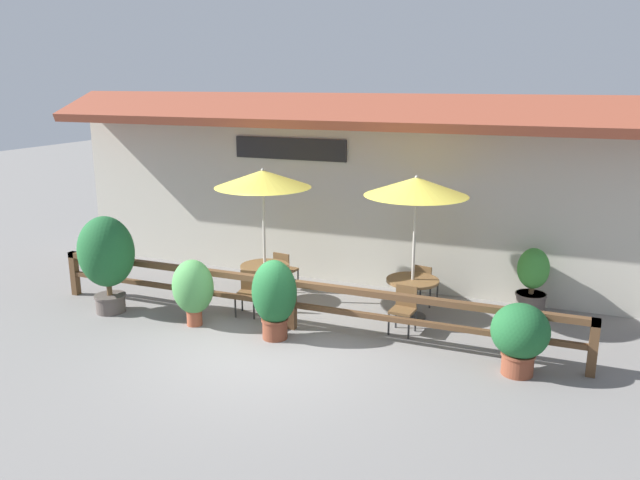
{
  "coord_description": "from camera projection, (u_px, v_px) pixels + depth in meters",
  "views": [
    {
      "loc": [
        4.54,
        -8.82,
        4.5
      ],
      "look_at": [
        0.41,
        1.42,
        1.66
      ],
      "focal_mm": 35.0,
      "sensor_mm": 36.0,
      "label": 1
    }
  ],
  "objects": [
    {
      "name": "ground_plane",
      "position": [
        267.0,
        350.0,
        10.69
      ],
      "size": [
        60.0,
        60.0,
        0.0
      ],
      "primitive_type": "plane",
      "color": "slate"
    },
    {
      "name": "building_facade",
      "position": [
        348.0,
        188.0,
        13.84
      ],
      "size": [
        14.28,
        1.49,
        4.23
      ],
      "color": "#BCB7A8",
      "rests_on": "ground"
    },
    {
      "name": "patio_railing",
      "position": [
        292.0,
        293.0,
        11.46
      ],
      "size": [
        10.4,
        0.14,
        0.95
      ],
      "color": "brown",
      "rests_on": "ground"
    },
    {
      "name": "patio_umbrella_near",
      "position": [
        263.0,
        179.0,
        12.48
      ],
      "size": [
        1.96,
        1.96,
        2.79
      ],
      "color": "#B7B2A8",
      "rests_on": "ground"
    },
    {
      "name": "dining_table_near",
      "position": [
        265.0,
        272.0,
        12.96
      ],
      "size": [
        1.02,
        1.02,
        0.77
      ],
      "color": "brown",
      "rests_on": "ground"
    },
    {
      "name": "chair_near_streetside",
      "position": [
        249.0,
        291.0,
        12.26
      ],
      "size": [
        0.48,
        0.48,
        0.86
      ],
      "rotation": [
        0.0,
        0.0,
        0.15
      ],
      "color": "brown",
      "rests_on": "ground"
    },
    {
      "name": "chair_near_wallside",
      "position": [
        284.0,
        269.0,
        13.69
      ],
      "size": [
        0.47,
        0.47,
        0.86
      ],
      "rotation": [
        0.0,
        0.0,
        3.01
      ],
      "color": "brown",
      "rests_on": "ground"
    },
    {
      "name": "patio_umbrella_middle",
      "position": [
        416.0,
        187.0,
        11.56
      ],
      "size": [
        1.96,
        1.96,
        2.79
      ],
      "color": "#B7B2A8",
      "rests_on": "ground"
    },
    {
      "name": "dining_table_middle",
      "position": [
        412.0,
        287.0,
        12.05
      ],
      "size": [
        1.02,
        1.02,
        0.77
      ],
      "color": "brown",
      "rests_on": "ground"
    },
    {
      "name": "chair_middle_streetside",
      "position": [
        404.0,
        307.0,
        11.37
      ],
      "size": [
        0.45,
        0.45,
        0.86
      ],
      "rotation": [
        0.0,
        0.0,
        -0.08
      ],
      "color": "brown",
      "rests_on": "ground"
    },
    {
      "name": "chair_middle_wallside",
      "position": [
        424.0,
        282.0,
        12.77
      ],
      "size": [
        0.49,
        0.49,
        0.86
      ],
      "rotation": [
        0.0,
        0.0,
        2.95
      ],
      "color": "brown",
      "rests_on": "ground"
    },
    {
      "name": "potted_plant_corner_fern",
      "position": [
        193.0,
        288.0,
        11.63
      ],
      "size": [
        0.79,
        0.72,
        1.28
      ],
      "color": "#9E4C33",
      "rests_on": "ground"
    },
    {
      "name": "potted_plant_broad_leaf",
      "position": [
        520.0,
        335.0,
        9.68
      ],
      "size": [
        0.9,
        0.81,
        1.17
      ],
      "color": "brown",
      "rests_on": "ground"
    },
    {
      "name": "potted_plant_tall_tropical",
      "position": [
        274.0,
        296.0,
        11.01
      ],
      "size": [
        0.82,
        0.73,
        1.45
      ],
      "color": "brown",
      "rests_on": "ground"
    },
    {
      "name": "potted_plant_small_flowering",
      "position": [
        106.0,
        256.0,
        12.19
      ],
      "size": [
        1.13,
        1.02,
        1.95
      ],
      "color": "#564C47",
      "rests_on": "ground"
    },
    {
      "name": "potted_plant_entrance_palm",
      "position": [
        532.0,
        280.0,
        12.24
      ],
      "size": [
        0.61,
        0.61,
        1.34
      ],
      "color": "#564C47",
      "rests_on": "ground"
    }
  ]
}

